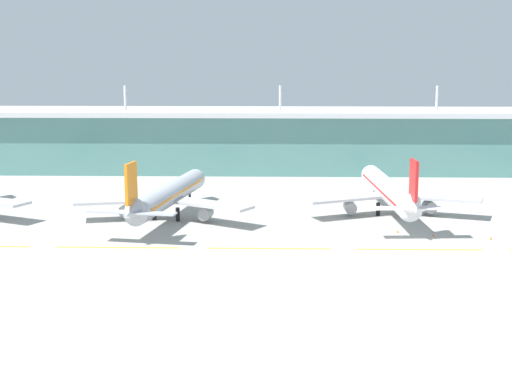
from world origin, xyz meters
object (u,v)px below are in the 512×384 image
object	(u,v)px
airliner_near_middle	(167,196)
airliner_far_middle	(389,191)
safety_cone_left_wingtip	(433,235)
safety_cone_nose_front	(491,238)
safety_cone_right_wingtip	(398,231)

from	to	relation	value
airliner_near_middle	airliner_far_middle	bearing A→B (deg)	7.68
safety_cone_left_wingtip	safety_cone_nose_front	world-z (taller)	same
airliner_near_middle	safety_cone_nose_front	xyz separation A→B (m)	(79.31, -19.86, -6.10)
airliner_near_middle	safety_cone_nose_front	size ratio (longest dim) A/B	88.98
airliner_near_middle	safety_cone_right_wingtip	size ratio (longest dim) A/B	88.98
safety_cone_left_wingtip	safety_cone_nose_front	size ratio (longest dim) A/B	1.00
airliner_near_middle	safety_cone_nose_front	world-z (taller)	airliner_near_middle
airliner_far_middle	safety_cone_right_wingtip	xyz separation A→B (m)	(-0.79, -21.37, -6.10)
safety_cone_left_wingtip	safety_cone_right_wingtip	size ratio (longest dim) A/B	1.00
airliner_near_middle	airliner_far_middle	size ratio (longest dim) A/B	0.96
safety_cone_left_wingtip	safety_cone_right_wingtip	distance (m)	8.74
safety_cone_left_wingtip	safety_cone_nose_front	distance (m)	13.20
safety_cone_nose_front	airliner_near_middle	bearing A→B (deg)	165.94
safety_cone_left_wingtip	safety_cone_nose_front	xyz separation A→B (m)	(12.89, -2.86, 0.00)
safety_cone_nose_front	safety_cone_right_wingtip	world-z (taller)	same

